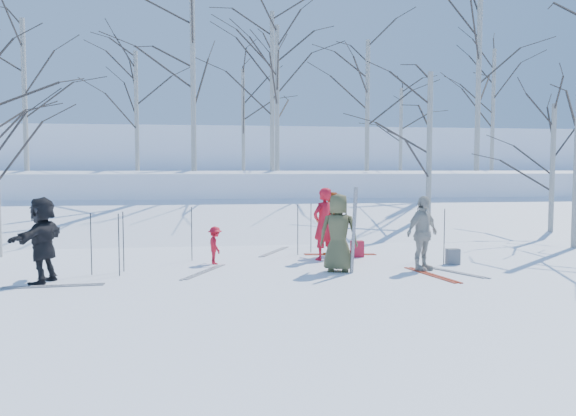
{
  "coord_description": "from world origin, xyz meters",
  "views": [
    {
      "loc": [
        -1.9,
        -12.49,
        2.29
      ],
      "look_at": [
        0.0,
        1.5,
        1.3
      ],
      "focal_mm": 35.0,
      "sensor_mm": 36.0,
      "label": 1
    }
  ],
  "objects": [
    {
      "name": "ground",
      "position": [
        0.0,
        0.0,
        0.0
      ],
      "size": [
        120.0,
        120.0,
        0.0
      ],
      "primitive_type": "plane",
      "color": "white",
      "rests_on": "ground"
    },
    {
      "name": "ski_pole_f",
      "position": [
        -4.49,
        -0.05,
        0.67
      ],
      "size": [
        0.02,
        0.02,
        1.34
      ],
      "primitive_type": "cylinder",
      "color": "black",
      "rests_on": "ground"
    },
    {
      "name": "ski_pole_g",
      "position": [
        0.35,
        2.17,
        0.67
      ],
      "size": [
        0.02,
        0.02,
        1.34
      ],
      "primitive_type": "cylinder",
      "color": "black",
      "rests_on": "ground"
    },
    {
      "name": "skier_red_seated",
      "position": [
        -1.84,
        0.98,
        0.45
      ],
      "size": [
        0.47,
        0.65,
        0.91
      ],
      "primitive_type": "imported",
      "rotation": [
        0.0,
        0.0,
        1.81
      ],
      "color": "red",
      "rests_on": "ground"
    },
    {
      "name": "birch_plateau_h",
      "position": [
        7.18,
        13.78,
        4.18
      ],
      "size": [
        3.37,
        3.37,
        3.96
      ],
      "primitive_type": null,
      "color": "silver",
      "rests_on": "snow_plateau"
    },
    {
      "name": "backpack_grey",
      "position": [
        3.8,
        0.15,
        0.19
      ],
      "size": [
        0.3,
        0.2,
        0.38
      ],
      "primitive_type": "cube",
      "color": "slate",
      "rests_on": "ground"
    },
    {
      "name": "birch_plateau_g",
      "position": [
        -2.57,
        9.28,
        5.52
      ],
      "size": [
        5.25,
        5.25,
        6.64
      ],
      "primitive_type": null,
      "color": "silver",
      "rests_on": "snow_plateau"
    },
    {
      "name": "ski_pole_h",
      "position": [
        -3.87,
        -0.28,
        0.67
      ],
      "size": [
        0.02,
        0.02,
        1.34
      ],
      "primitive_type": "cylinder",
      "color": "black",
      "rests_on": "ground"
    },
    {
      "name": "skier_red_north",
      "position": [
        0.87,
        1.26,
        0.91
      ],
      "size": [
        0.79,
        0.73,
        1.82
      ],
      "primitive_type": "imported",
      "rotation": [
        0.0,
        0.0,
        3.74
      ],
      "color": "red",
      "rests_on": "ground"
    },
    {
      "name": "skier_cream_east",
      "position": [
        2.78,
        -0.5,
        0.84
      ],
      "size": [
        1.06,
        0.86,
        1.68
      ],
      "primitive_type": "imported",
      "rotation": [
        0.0,
        0.0,
        0.54
      ],
      "color": "beige",
      "rests_on": "ground"
    },
    {
      "name": "birch_plateau_j",
      "position": [
        -0.3,
        16.06,
        4.75
      ],
      "size": [
        4.17,
        4.17,
        5.09
      ],
      "primitive_type": null,
      "color": "silver",
      "rests_on": "snow_plateau"
    },
    {
      "name": "birch_plateau_c",
      "position": [
        -5.08,
        12.42,
        4.75
      ],
      "size": [
        4.17,
        4.17,
        5.1
      ],
      "primitive_type": null,
      "color": "silver",
      "rests_on": "snow_plateau"
    },
    {
      "name": "ski_pair_e",
      "position": [
        1.47,
        2.02,
        0.01
      ],
      "size": [
        0.67,
        1.95,
        0.02
      ],
      "primitive_type": null,
      "rotation": [
        0.0,
        0.0,
        1.45
      ],
      "color": "#A92F18",
      "rests_on": "ground"
    },
    {
      "name": "far_hill",
      "position": [
        0.0,
        38.0,
        2.0
      ],
      "size": [
        90.0,
        30.0,
        6.0
      ],
      "primitive_type": "cube",
      "color": "white",
      "rests_on": "ground"
    },
    {
      "name": "birch_plateau_b",
      "position": [
        -9.31,
        11.42,
        5.23
      ],
      "size": [
        4.84,
        4.84,
        6.06
      ],
      "primitive_type": null,
      "color": "silver",
      "rests_on": "snow_plateau"
    },
    {
      "name": "birch_edge_e",
      "position": [
        5.62,
        6.28,
        2.82
      ],
      "size": [
        4.55,
        4.55,
        5.64
      ],
      "primitive_type": null,
      "color": "silver",
      "rests_on": "ground"
    },
    {
      "name": "snow_plateau",
      "position": [
        0.0,
        17.0,
        1.0
      ],
      "size": [
        70.0,
        18.0,
        2.2
      ],
      "primitive_type": "cube",
      "color": "white",
      "rests_on": "ground"
    },
    {
      "name": "upright_ski_right",
      "position": [
        1.18,
        -0.58,
        0.95
      ],
      "size": [
        0.12,
        0.23,
        1.89
      ],
      "primitive_type": "cube",
      "rotation": [
        0.1,
        0.0,
        0.24
      ],
      "color": "silver",
      "rests_on": "ground"
    },
    {
      "name": "upright_ski_left",
      "position": [
        1.15,
        -0.68,
        0.95
      ],
      "size": [
        0.11,
        0.17,
        1.9
      ],
      "primitive_type": "cube",
      "rotation": [
        0.07,
        0.0,
        0.3
      ],
      "color": "silver",
      "rests_on": "ground"
    },
    {
      "name": "birch_edge_c",
      "position": [
        9.3,
        4.78,
        2.22
      ],
      "size": [
        3.7,
        3.7,
        4.43
      ],
      "primitive_type": null,
      "color": "silver",
      "rests_on": "ground"
    },
    {
      "name": "skier_grey_west",
      "position": [
        -5.28,
        -0.77,
        0.87
      ],
      "size": [
        0.94,
        1.69,
        1.73
      ],
      "primitive_type": "imported",
      "rotation": [
        0.0,
        0.0,
        4.43
      ],
      "color": "black",
      "rests_on": "ground"
    },
    {
      "name": "ski_pair_a",
      "position": [
        3.36,
        -0.76,
        0.01
      ],
      "size": [
        1.69,
        2.06,
        0.02
      ],
      "primitive_type": null,
      "rotation": [
        0.0,
        0.0,
        0.45
      ],
      "color": "silver",
      "rests_on": "ground"
    },
    {
      "name": "birch_plateau_d",
      "position": [
        4.73,
        11.07,
        4.98
      ],
      "size": [
        4.49,
        4.49,
        5.56
      ],
      "primitive_type": null,
      "color": "silver",
      "rests_on": "snow_plateau"
    },
    {
      "name": "skier_olive_center",
      "position": [
        0.88,
        -0.38,
        0.87
      ],
      "size": [
        0.98,
        0.79,
        1.74
      ],
      "primitive_type": "imported",
      "rotation": [
        0.0,
        0.0,
        2.83
      ],
      "color": "#4D4D2E",
      "rests_on": "ground"
    },
    {
      "name": "ski_pair_b",
      "position": [
        2.77,
        -1.08,
        0.01
      ],
      "size": [
        0.96,
        1.98,
        0.02
      ],
      "primitive_type": null,
      "rotation": [
        0.0,
        0.0,
        0.2
      ],
      "color": "#A92F18",
      "rests_on": "ground"
    },
    {
      "name": "ski_pole_b",
      "position": [
        0.78,
        2.55,
        0.67
      ],
      "size": [
        0.02,
        0.02,
        1.34
      ],
      "primitive_type": "cylinder",
      "color": "black",
      "rests_on": "ground"
    },
    {
      "name": "ski_pole_e",
      "position": [
        3.07,
        0.6,
        0.67
      ],
      "size": [
        0.02,
        0.02,
        1.34
      ],
      "primitive_type": "cylinder",
      "color": "black",
      "rests_on": "ground"
    },
    {
      "name": "ski_pair_c",
      "position": [
        -2.1,
        -0.07,
        0.01
      ],
      "size": [
        1.67,
        2.05,
        0.02
      ],
      "primitive_type": null,
      "rotation": [
        0.0,
        0.0,
        -0.44
      ],
      "color": "silver",
      "rests_on": "ground"
    },
    {
      "name": "birch_plateau_f",
      "position": [
        9.64,
        10.85,
        6.2
      ],
      "size": [
        6.2,
        6.2,
        8.0
      ],
      "primitive_type": null,
      "color": "silver",
      "rests_on": "snow_plateau"
    },
    {
      "name": "ski_pole_d",
      "position": [
        -2.41,
        1.59,
        0.67
      ],
      "size": [
        0.02,
        0.02,
        1.34
      ],
      "primitive_type": "cylinder",
      "color": "black",
      "rests_on": "ground"
    },
    {
      "name": "backpack_red",
      "position": [
        1.83,
        1.59,
        0.21
      ],
      "size": [
        0.32,
        0.22,
        0.42
      ],
      "primitive_type": "cube",
      "color": "#B51B31",
      "rests_on": "ground"
    },
    {
      "name": "birch_plateau_k",
      "position": [
        1.03,
        14.76,
        6.01
      ],
      "size": [
        5.93,
        5.93,
        7.61
      ],
      "primitive_type": null,
      "color": "silver",
      "rests_on": "snow_plateau"
    },
    {
      "name": "birch_plateau_e",
      "position": [
        12.72,
        15.39,
        5.35
      ],
      "size": [
        5.01,
        5.01,
        6.3
      ],
      "primitive_type": null,
      "color": "silver",
      "rests_on": "snow_plateau"
    },
    {
      "name": "backpack_dark",
      "position": [
        1.49,
        2.27,
        0.2
      ],
      "size": [
        0.34,
        0.24,
        0.4
      ],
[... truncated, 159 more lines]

